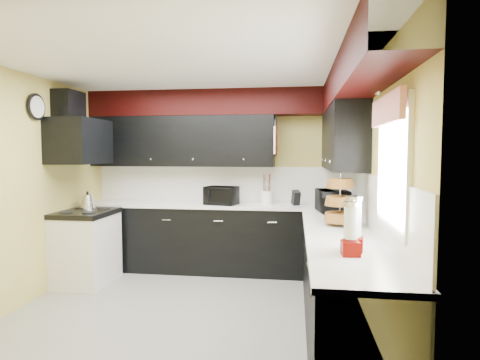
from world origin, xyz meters
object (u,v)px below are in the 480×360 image
(toaster_oven, at_px, (221,196))
(knife_block, at_px, (296,198))
(microwave, at_px, (333,201))
(utensil_crock, at_px, (267,198))
(kettle, at_px, (88,201))

(toaster_oven, distance_m, knife_block, 1.01)
(microwave, height_order, utensil_crock, microwave)
(utensil_crock, relative_size, knife_block, 0.92)
(knife_block, xyz_separation_m, kettle, (-2.69, -0.52, -0.03))
(toaster_oven, bearing_deg, kettle, -150.82)
(microwave, relative_size, knife_block, 2.49)
(microwave, distance_m, kettle, 3.12)
(toaster_oven, xyz_separation_m, microwave, (1.44, -0.52, 0.01))
(utensil_crock, bearing_deg, microwave, -38.14)
(toaster_oven, distance_m, kettle, 1.74)
(microwave, xyz_separation_m, knife_block, (-0.43, 0.58, -0.04))
(utensil_crock, relative_size, kettle, 0.91)
(utensil_crock, distance_m, knife_block, 0.40)
(toaster_oven, distance_m, microwave, 1.53)
(toaster_oven, relative_size, microwave, 0.87)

